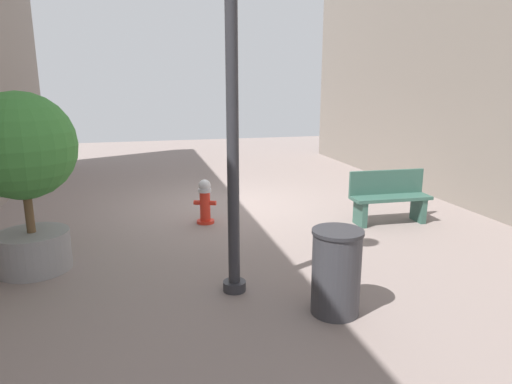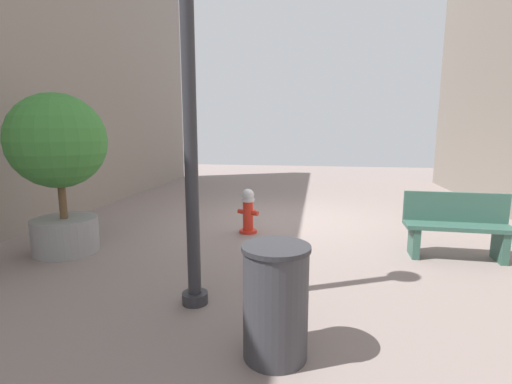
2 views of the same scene
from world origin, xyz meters
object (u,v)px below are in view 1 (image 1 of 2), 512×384
object	(u,v)px
fire_hydrant	(205,201)
bench_near	(389,197)
planter_tree	(23,163)
street_lamp	(232,86)
trash_bin	(336,272)

from	to	relation	value
fire_hydrant	bench_near	world-z (taller)	bench_near
fire_hydrant	planter_tree	distance (m)	3.17
bench_near	street_lamp	size ratio (longest dim) A/B	0.37
planter_tree	street_lamp	xyz separation A→B (m)	(-2.50, 1.31, 0.97)
street_lamp	trash_bin	bearing A→B (deg)	140.18
bench_near	street_lamp	bearing A→B (deg)	31.84
fire_hydrant	planter_tree	size ratio (longest dim) A/B	0.34
fire_hydrant	trash_bin	size ratio (longest dim) A/B	0.85
trash_bin	fire_hydrant	bearing A→B (deg)	-75.99
fire_hydrant	trash_bin	world-z (taller)	trash_bin
street_lamp	planter_tree	bearing A→B (deg)	-27.72
fire_hydrant	street_lamp	world-z (taller)	street_lamp
bench_near	fire_hydrant	bearing A→B (deg)	-13.82
fire_hydrant	street_lamp	xyz separation A→B (m)	(0.06, 2.85, 2.05)
planter_tree	trash_bin	size ratio (longest dim) A/B	2.50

